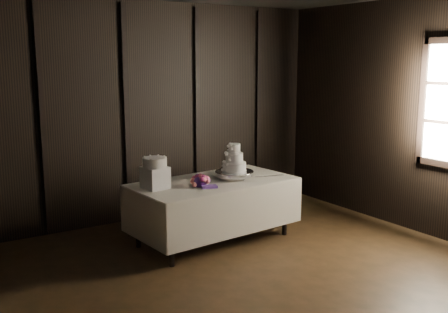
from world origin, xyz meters
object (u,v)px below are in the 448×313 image
Objects in this scene: cake_stand at (234,175)px; small_cake at (155,162)px; box_pedestal at (155,178)px; bouquet at (200,181)px; wedding_cake at (233,161)px; display_table at (214,208)px.

cake_stand is 1.08m from small_cake.
box_pedestal is at bearing 0.00° from small_cake.
bouquet is 1.41× the size of small_cake.
wedding_cake reaches higher than small_cake.
bouquet is 0.57m from small_cake.
bouquet reaches higher than display_table.
wedding_cake is 0.90× the size of bouquet.
wedding_cake is 1.34× the size of box_pedestal.
wedding_cake is 1.03m from box_pedestal.
cake_stand reaches higher than display_table.
wedding_cake is at bearing 12.79° from bouquet.
wedding_cake is 1.03m from small_cake.
display_table is 0.89m from box_pedestal.
small_cake reaches higher than display_table.
wedding_cake is at bearing -4.62° from box_pedestal.
display_table is 0.49m from cake_stand.
small_cake is (0.00, 0.00, 0.18)m from box_pedestal.
cake_stand is 1.39× the size of wedding_cake.
display_table is 5.95× the size of wedding_cake.
display_table is at bearing 28.37° from bouquet.
bouquet is (-0.54, -0.12, -0.16)m from wedding_cake.
cake_stand is 0.19m from wedding_cake.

